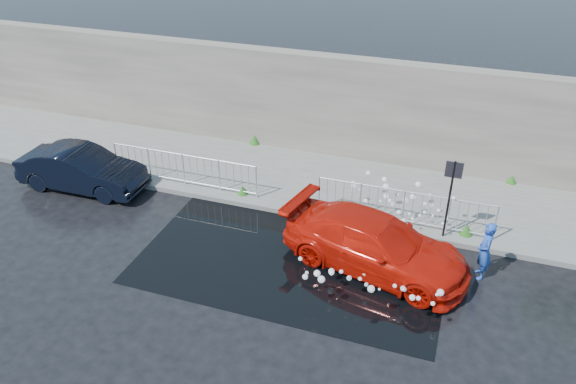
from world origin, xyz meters
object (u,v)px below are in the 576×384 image
at_px(sign_post, 451,187).
at_px(person, 485,251).
at_px(red_car, 375,244).
at_px(dark_car, 82,169).

relative_size(sign_post, person, 1.56).
height_order(sign_post, red_car, sign_post).
distance_m(red_car, dark_car, 9.76).
bearing_deg(red_car, dark_car, 97.43).
height_order(sign_post, dark_car, sign_post).
bearing_deg(person, sign_post, -150.23).
relative_size(red_car, dark_car, 1.18).
xyz_separation_m(sign_post, person, (1.06, -1.30, -0.92)).
distance_m(sign_post, person, 1.91).
relative_size(red_car, person, 3.06).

